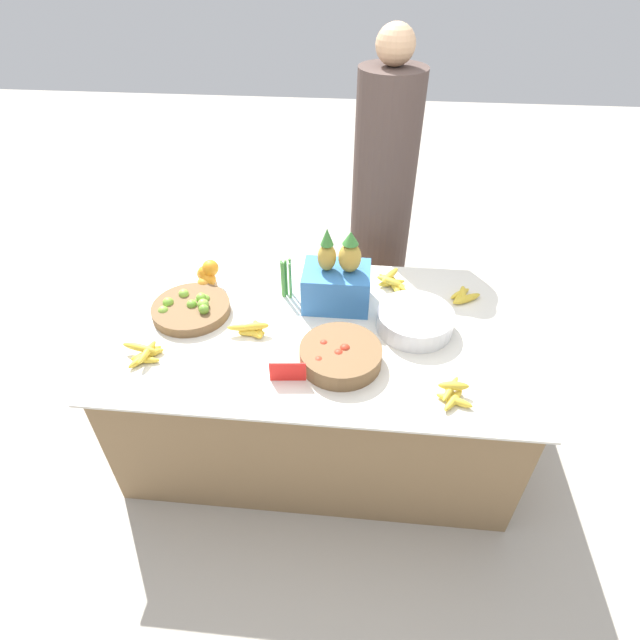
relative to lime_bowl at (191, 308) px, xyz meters
The scene contains 15 objects.
ground_plane 0.94m from the lime_bowl, ahead, with size 12.00×12.00×0.00m, color #ADA599.
market_table 0.71m from the lime_bowl, ahead, with size 1.83×1.09×0.68m.
lime_bowl is the anchor object (origin of this frame).
tomato_basket 0.76m from the lime_bowl, 20.02° to the right, with size 0.34×0.34×0.09m.
orange_pile 0.24m from the lime_bowl, 86.48° to the left, with size 0.13×0.15×0.14m.
metal_bowl 1.03m from the lime_bowl, ahead, with size 0.34×0.34×0.09m.
price_sign 0.64m from the lime_bowl, 37.01° to the right, with size 0.15×0.02×0.09m.
produce_crate 0.69m from the lime_bowl, 11.89° to the left, with size 0.31×0.23×0.40m.
veg_bundle 0.47m from the lime_bowl, 23.11° to the left, with size 0.05×0.05×0.20m.
banana_bunch_back_center 1.30m from the lime_bowl, 10.38° to the left, with size 0.16×0.16×0.04m.
banana_bunch_front_center 1.23m from the lime_bowl, 19.97° to the right, with size 0.14×0.18×0.06m.
banana_bunch_middle_right 0.34m from the lime_bowl, 20.98° to the right, with size 0.19×0.13×0.06m.
banana_bunch_middle_left 0.33m from the lime_bowl, 108.28° to the right, with size 0.18×0.16×0.06m.
banana_bunch_front_left 0.99m from the lime_bowl, 18.49° to the left, with size 0.16×0.19×0.06m.
vendor_person 1.27m from the lime_bowl, 46.09° to the left, with size 0.35×0.35×1.75m.
Camera 1 is at (0.16, -1.71, 2.15)m, focal length 28.00 mm.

